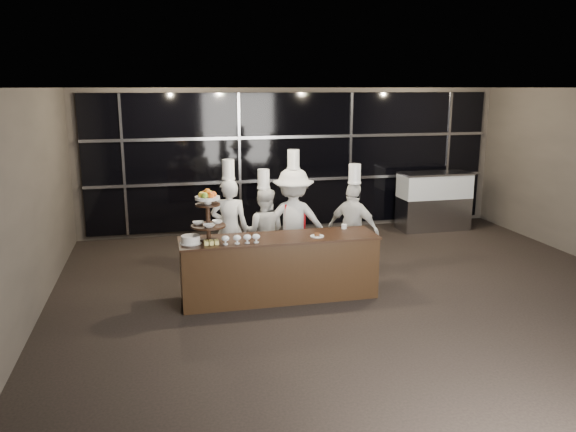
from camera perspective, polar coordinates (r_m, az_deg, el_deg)
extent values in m
plane|color=black|center=(7.70, 9.81, -10.24)|extent=(10.00, 10.00, 0.00)
plane|color=black|center=(7.09, 10.76, 12.68)|extent=(10.00, 10.00, 0.00)
plane|color=#473F38|center=(11.93, 0.74, 5.70)|extent=(9.00, 0.00, 9.00)
plane|color=#473F38|center=(6.87, -26.75, -1.14)|extent=(0.00, 10.00, 10.00)
cube|color=black|center=(11.88, 0.81, 5.66)|extent=(8.60, 0.04, 2.80)
cube|color=#A5A5AA|center=(11.89, 0.86, 3.72)|extent=(8.60, 0.06, 0.06)
cube|color=#A5A5AA|center=(11.77, 0.87, 8.05)|extent=(8.60, 0.06, 0.06)
cube|color=#A5A5AA|center=(11.52, -16.37, 4.91)|extent=(0.05, 0.05, 2.80)
cube|color=#A5A5AA|center=(11.62, -4.94, 5.45)|extent=(0.05, 0.05, 2.80)
cube|color=#A5A5AA|center=(12.19, 6.35, 5.78)|extent=(0.05, 0.05, 2.80)
cube|color=#A5A5AA|center=(13.13, 15.91, 5.87)|extent=(0.05, 0.05, 2.80)
cube|color=black|center=(8.15, -0.89, -5.34)|extent=(2.80, 0.70, 0.90)
cube|color=black|center=(8.02, -0.90, -2.25)|extent=(2.84, 0.74, 0.03)
cylinder|color=black|center=(7.87, -8.05, -2.45)|extent=(0.24, 0.24, 0.03)
cylinder|color=black|center=(7.78, -8.12, -0.07)|extent=(0.06, 0.06, 0.70)
cylinder|color=black|center=(7.81, -8.09, -1.00)|extent=(0.48, 0.48, 0.02)
cylinder|color=black|center=(7.75, -8.16, 1.15)|extent=(0.34, 0.34, 0.02)
cylinder|color=white|center=(7.74, -8.17, 1.46)|extent=(0.10, 0.10, 0.06)
cylinder|color=white|center=(7.73, -8.19, 1.82)|extent=(0.34, 0.34, 0.04)
sphere|color=#E35913|center=(7.73, -7.61, 2.19)|extent=(0.09, 0.09, 0.09)
sphere|color=#69A82B|center=(7.79, -7.95, 2.27)|extent=(0.09, 0.09, 0.09)
sphere|color=#EE5314|center=(7.79, -8.54, 2.24)|extent=(0.09, 0.09, 0.09)
sphere|color=yellow|center=(7.72, -8.79, 2.14)|extent=(0.09, 0.09, 0.09)
sphere|color=#8EB72F|center=(7.65, -8.45, 2.06)|extent=(0.09, 0.09, 0.09)
sphere|color=#E95A13|center=(7.66, -7.85, 2.09)|extent=(0.09, 0.09, 0.09)
sphere|color=orange|center=(7.71, -8.21, 2.46)|extent=(0.09, 0.09, 0.09)
imported|color=white|center=(7.86, -9.09, -0.72)|extent=(0.16, 0.16, 0.04)
imported|color=white|center=(7.88, -7.20, -0.60)|extent=(0.15, 0.15, 0.05)
imported|color=white|center=(7.69, -8.02, -0.98)|extent=(0.16, 0.16, 0.04)
cylinder|color=silver|center=(7.68, -6.37, -2.86)|extent=(0.07, 0.07, 0.01)
cylinder|color=silver|center=(7.67, -6.38, -2.63)|extent=(0.02, 0.02, 0.05)
ellipsoid|color=silver|center=(7.66, -6.39, -2.29)|extent=(0.11, 0.11, 0.08)
ellipsoid|color=#10AB18|center=(7.65, -6.39, -2.25)|extent=(0.08, 0.08, 0.05)
cylinder|color=silver|center=(7.70, -5.20, -2.79)|extent=(0.07, 0.07, 0.01)
cylinder|color=silver|center=(7.69, -5.20, -2.57)|extent=(0.02, 0.02, 0.05)
ellipsoid|color=silver|center=(7.68, -5.21, -2.22)|extent=(0.11, 0.11, 0.08)
ellipsoid|color=red|center=(7.67, -5.21, -2.19)|extent=(0.08, 0.08, 0.05)
cylinder|color=silver|center=(7.72, -4.16, -2.73)|extent=(0.07, 0.07, 0.01)
cylinder|color=silver|center=(7.71, -4.16, -2.51)|extent=(0.02, 0.02, 0.05)
ellipsoid|color=silver|center=(7.69, -4.17, -2.16)|extent=(0.11, 0.11, 0.08)
ellipsoid|color=#FFE1B5|center=(7.69, -4.17, -2.13)|extent=(0.08, 0.08, 0.05)
cylinder|color=silver|center=(7.74, -3.25, -2.68)|extent=(0.07, 0.07, 0.01)
cylinder|color=silver|center=(7.73, -3.25, -2.45)|extent=(0.02, 0.02, 0.05)
ellipsoid|color=silver|center=(7.71, -3.26, -2.11)|extent=(0.11, 0.11, 0.08)
ellipsoid|color=#452911|center=(7.71, -3.26, -2.07)|extent=(0.08, 0.08, 0.05)
cylinder|color=white|center=(7.80, -9.86, -2.72)|extent=(0.30, 0.30, 0.01)
cylinder|color=white|center=(7.79, -9.87, -2.33)|extent=(0.26, 0.26, 0.10)
cube|color=#E8DB71|center=(7.67, -8.29, -2.77)|extent=(0.05, 0.05, 0.05)
cube|color=#E8DB71|center=(7.67, -7.77, -2.74)|extent=(0.05, 0.05, 0.05)
cube|color=#E8DB71|center=(7.68, -7.25, -2.71)|extent=(0.05, 0.05, 0.05)
cube|color=#E8DB71|center=(7.73, -8.33, -2.63)|extent=(0.05, 0.05, 0.05)
cube|color=#E8DB71|center=(7.74, -7.82, -2.60)|extent=(0.05, 0.05, 0.05)
cube|color=#E8DB71|center=(7.75, -7.30, -2.57)|extent=(0.05, 0.05, 0.05)
cylinder|color=white|center=(8.04, 2.96, -2.06)|extent=(0.20, 0.20, 0.01)
cylinder|color=#4C2814|center=(8.04, 2.96, -1.88)|extent=(0.08, 0.08, 0.04)
cylinder|color=white|center=(8.51, 5.71, -1.06)|extent=(0.08, 0.08, 0.07)
cube|color=#A5A5AA|center=(12.51, 14.51, 0.27)|extent=(1.49, 0.64, 0.70)
cube|color=silver|center=(12.40, 14.67, 2.98)|extent=(1.49, 0.64, 0.50)
cube|color=#FFC67F|center=(12.40, 14.67, 2.98)|extent=(1.38, 0.53, 0.40)
cube|color=#A5A5AA|center=(12.35, 14.74, 4.21)|extent=(1.51, 0.66, 0.04)
imported|color=silver|center=(8.94, -5.94, -1.34)|extent=(0.67, 0.52, 1.62)
cylinder|color=white|center=(8.76, -6.09, 4.76)|extent=(0.19, 0.19, 0.30)
cylinder|color=white|center=(8.78, -6.07, 3.82)|extent=(0.21, 0.21, 0.03)
imported|color=white|center=(9.09, -2.45, -1.62)|extent=(0.84, 0.74, 1.44)
cylinder|color=white|center=(8.92, -2.50, 3.81)|extent=(0.19, 0.19, 0.30)
cylinder|color=white|center=(8.94, -2.49, 2.89)|extent=(0.21, 0.21, 0.03)
imported|color=silver|center=(9.09, 0.54, -0.62)|extent=(1.25, 0.89, 1.75)
cylinder|color=white|center=(8.90, 0.55, 5.80)|extent=(0.19, 0.19, 0.30)
cylinder|color=white|center=(8.92, 0.55, 4.88)|extent=(0.21, 0.21, 0.03)
cube|color=#A50C11|center=(8.97, 0.72, -0.80)|extent=(0.34, 0.03, 0.65)
imported|color=silver|center=(9.08, 6.64, -1.42)|extent=(0.88, 0.92, 1.53)
cylinder|color=white|center=(8.89, 6.79, 4.31)|extent=(0.19, 0.19, 0.30)
cylinder|color=white|center=(8.92, 6.77, 3.39)|extent=(0.21, 0.21, 0.03)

